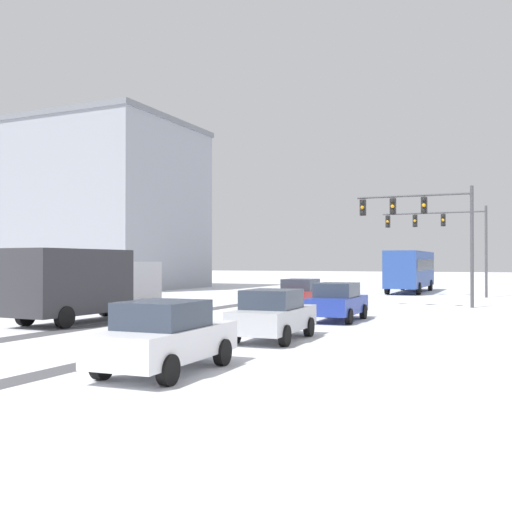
{
  "coord_description": "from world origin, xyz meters",
  "views": [
    {
      "loc": [
        12.14,
        -7.33,
        2.49
      ],
      "look_at": [
        0.0,
        19.23,
        2.8
      ],
      "focal_mm": 41.57,
      "sensor_mm": 36.0,
      "label": 1
    }
  ],
  "objects_px": {
    "car_silver_third": "(273,315)",
    "office_building_far_left_block": "(56,209)",
    "traffic_signal_far_right": "(443,230)",
    "bus_oncoming": "(410,268)",
    "traffic_signal_near_right": "(424,219)",
    "car_red_lead": "(301,294)",
    "box_truck_delivery": "(87,283)",
    "car_blue_second": "(337,302)",
    "car_white_fourth": "(165,336)"
  },
  "relations": [
    {
      "from": "car_silver_third",
      "to": "office_building_far_left_block",
      "type": "bearing_deg",
      "value": 141.65
    },
    {
      "from": "traffic_signal_far_right",
      "to": "car_silver_third",
      "type": "bearing_deg",
      "value": -93.92
    },
    {
      "from": "traffic_signal_far_right",
      "to": "bus_oncoming",
      "type": "distance_m",
      "value": 6.89
    },
    {
      "from": "traffic_signal_near_right",
      "to": "car_red_lead",
      "type": "height_order",
      "value": "traffic_signal_near_right"
    },
    {
      "from": "traffic_signal_near_right",
      "to": "box_truck_delivery",
      "type": "xyz_separation_m",
      "value": [
        -11.76,
        -13.07,
        -3.16
      ]
    },
    {
      "from": "car_silver_third",
      "to": "office_building_far_left_block",
      "type": "relative_size",
      "value": 0.15
    },
    {
      "from": "car_red_lead",
      "to": "car_blue_second",
      "type": "height_order",
      "value": "same"
    },
    {
      "from": "traffic_signal_far_right",
      "to": "car_white_fourth",
      "type": "bearing_deg",
      "value": -93.29
    },
    {
      "from": "traffic_signal_near_right",
      "to": "car_blue_second",
      "type": "height_order",
      "value": "traffic_signal_near_right"
    },
    {
      "from": "car_red_lead",
      "to": "office_building_far_left_block",
      "type": "relative_size",
      "value": 0.15
    },
    {
      "from": "car_white_fourth",
      "to": "car_blue_second",
      "type": "bearing_deg",
      "value": 89.47
    },
    {
      "from": "car_white_fourth",
      "to": "office_building_far_left_block",
      "type": "xyz_separation_m",
      "value": [
        -35.33,
        34.13,
        6.99
      ]
    },
    {
      "from": "traffic_signal_near_right",
      "to": "bus_oncoming",
      "type": "height_order",
      "value": "traffic_signal_near_right"
    },
    {
      "from": "car_red_lead",
      "to": "car_silver_third",
      "type": "xyz_separation_m",
      "value": [
        3.33,
        -11.65,
        0.0
      ]
    },
    {
      "from": "bus_oncoming",
      "to": "box_truck_delivery",
      "type": "xyz_separation_m",
      "value": [
        -7.99,
        -30.45,
        -0.36
      ]
    },
    {
      "from": "car_silver_third",
      "to": "office_building_far_left_block",
      "type": "height_order",
      "value": "office_building_far_left_block"
    },
    {
      "from": "car_silver_third",
      "to": "bus_oncoming",
      "type": "bearing_deg",
      "value": 92.43
    },
    {
      "from": "car_silver_third",
      "to": "car_white_fourth",
      "type": "bearing_deg",
      "value": -90.51
    },
    {
      "from": "car_red_lead",
      "to": "box_truck_delivery",
      "type": "bearing_deg",
      "value": -122.53
    },
    {
      "from": "office_building_far_left_block",
      "to": "car_blue_second",
      "type": "bearing_deg",
      "value": -30.78
    },
    {
      "from": "traffic_signal_near_right",
      "to": "traffic_signal_far_right",
      "type": "xyz_separation_m",
      "value": [
        -0.51,
        12.0,
        0.04
      ]
    },
    {
      "from": "car_blue_second",
      "to": "car_silver_third",
      "type": "bearing_deg",
      "value": -90.56
    },
    {
      "from": "traffic_signal_far_right",
      "to": "car_blue_second",
      "type": "height_order",
      "value": "traffic_signal_far_right"
    },
    {
      "from": "traffic_signal_near_right",
      "to": "traffic_signal_far_right",
      "type": "bearing_deg",
      "value": 92.43
    },
    {
      "from": "traffic_signal_near_right",
      "to": "car_white_fourth",
      "type": "distance_m",
      "value": 21.87
    },
    {
      "from": "car_red_lead",
      "to": "office_building_far_left_block",
      "type": "bearing_deg",
      "value": 152.98
    },
    {
      "from": "traffic_signal_far_right",
      "to": "bus_oncoming",
      "type": "xyz_separation_m",
      "value": [
        -3.25,
        5.38,
        -2.84
      ]
    },
    {
      "from": "traffic_signal_near_right",
      "to": "traffic_signal_far_right",
      "type": "height_order",
      "value": "same"
    },
    {
      "from": "traffic_signal_near_right",
      "to": "car_silver_third",
      "type": "height_order",
      "value": "traffic_signal_near_right"
    },
    {
      "from": "box_truck_delivery",
      "to": "office_building_far_left_block",
      "type": "bearing_deg",
      "value": 135.19
    },
    {
      "from": "car_blue_second",
      "to": "car_white_fourth",
      "type": "distance_m",
      "value": 13.01
    },
    {
      "from": "car_blue_second",
      "to": "box_truck_delivery",
      "type": "xyz_separation_m",
      "value": [
        -9.45,
        -4.72,
        0.82
      ]
    },
    {
      "from": "bus_oncoming",
      "to": "office_building_far_left_block",
      "type": "distance_m",
      "value": 34.8
    },
    {
      "from": "car_white_fourth",
      "to": "office_building_far_left_block",
      "type": "distance_m",
      "value": 49.62
    },
    {
      "from": "car_red_lead",
      "to": "box_truck_delivery",
      "type": "xyz_separation_m",
      "value": [
        -6.05,
        -9.49,
        0.82
      ]
    },
    {
      "from": "car_blue_second",
      "to": "car_silver_third",
      "type": "distance_m",
      "value": 6.88
    },
    {
      "from": "car_red_lead",
      "to": "car_silver_third",
      "type": "bearing_deg",
      "value": -74.06
    },
    {
      "from": "traffic_signal_far_right",
      "to": "car_red_lead",
      "type": "distance_m",
      "value": 16.91
    },
    {
      "from": "box_truck_delivery",
      "to": "car_red_lead",
      "type": "bearing_deg",
      "value": 57.47
    },
    {
      "from": "car_white_fourth",
      "to": "bus_oncoming",
      "type": "distance_m",
      "value": 38.79
    },
    {
      "from": "traffic_signal_far_right",
      "to": "box_truck_delivery",
      "type": "relative_size",
      "value": 0.99
    },
    {
      "from": "box_truck_delivery",
      "to": "bus_oncoming",
      "type": "bearing_deg",
      "value": 75.29
    },
    {
      "from": "car_red_lead",
      "to": "office_building_far_left_block",
      "type": "distance_m",
      "value": 36.66
    },
    {
      "from": "traffic_signal_near_right",
      "to": "car_red_lead",
      "type": "bearing_deg",
      "value": -147.87
    },
    {
      "from": "traffic_signal_near_right",
      "to": "office_building_far_left_block",
      "type": "xyz_separation_m",
      "value": [
        -37.76,
        12.77,
        3.02
      ]
    },
    {
      "from": "traffic_signal_near_right",
      "to": "car_silver_third",
      "type": "xyz_separation_m",
      "value": [
        -2.37,
        -15.23,
        -3.98
      ]
    },
    {
      "from": "traffic_signal_near_right",
      "to": "bus_oncoming",
      "type": "xyz_separation_m",
      "value": [
        -3.76,
        17.38,
        -2.8
      ]
    },
    {
      "from": "traffic_signal_far_right",
      "to": "car_blue_second",
      "type": "distance_m",
      "value": 20.83
    },
    {
      "from": "traffic_signal_near_right",
      "to": "car_white_fourth",
      "type": "bearing_deg",
      "value": -96.49
    },
    {
      "from": "car_silver_third",
      "to": "box_truck_delivery",
      "type": "relative_size",
      "value": 0.56
    }
  ]
}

